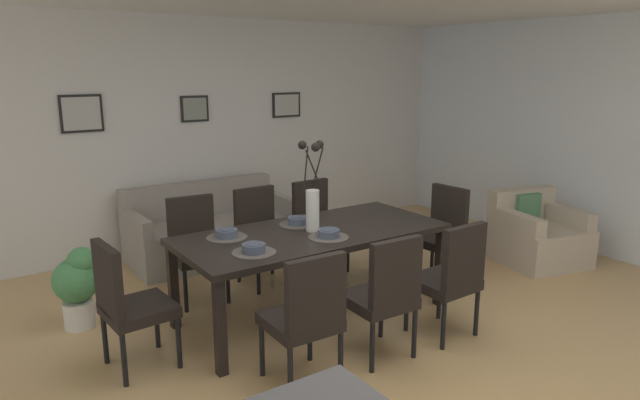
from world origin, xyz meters
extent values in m
plane|color=tan|center=(0.00, 0.00, 0.00)|extent=(9.00, 9.00, 0.00)
cube|color=silver|center=(0.00, 3.25, 1.30)|extent=(9.00, 0.10, 2.60)
cube|color=white|center=(3.65, 0.40, 1.30)|extent=(0.10, 6.30, 2.60)
cube|color=black|center=(0.08, 0.80, 0.71)|extent=(2.20, 1.00, 0.05)
cube|color=black|center=(1.12, 1.24, 0.34)|extent=(0.07, 0.07, 0.69)
cube|color=black|center=(-0.96, 1.24, 0.34)|extent=(0.07, 0.07, 0.69)
cube|color=black|center=(1.12, 0.36, 0.34)|extent=(0.07, 0.07, 0.69)
cube|color=black|center=(-0.96, 0.36, 0.34)|extent=(0.07, 0.07, 0.69)
cube|color=black|center=(-0.55, 0.00, 0.42)|extent=(0.45, 0.45, 0.08)
cube|color=black|center=(-0.55, -0.19, 0.68)|extent=(0.42, 0.07, 0.48)
cylinder|color=black|center=(-0.35, 0.18, 0.19)|extent=(0.04, 0.04, 0.38)
cylinder|color=black|center=(-0.73, 0.19, 0.19)|extent=(0.04, 0.04, 0.38)
cylinder|color=black|center=(-0.36, -0.20, 0.19)|extent=(0.04, 0.04, 0.38)
cylinder|color=black|center=(-0.74, -0.19, 0.19)|extent=(0.04, 0.04, 0.38)
cube|color=black|center=(-0.57, 1.63, 0.42)|extent=(0.47, 0.47, 0.08)
cube|color=black|center=(-0.56, 1.82, 0.68)|extent=(0.42, 0.09, 0.48)
cylinder|color=black|center=(-0.78, 1.46, 0.19)|extent=(0.04, 0.04, 0.38)
cylinder|color=black|center=(-0.40, 1.43, 0.19)|extent=(0.04, 0.04, 0.38)
cylinder|color=black|center=(-0.75, 1.83, 0.19)|extent=(0.04, 0.04, 0.38)
cylinder|color=black|center=(-0.37, 1.80, 0.19)|extent=(0.04, 0.04, 0.38)
cube|color=black|center=(0.10, -0.02, 0.42)|extent=(0.46, 0.46, 0.08)
cube|color=black|center=(0.09, -0.21, 0.68)|extent=(0.42, 0.07, 0.48)
cylinder|color=black|center=(0.30, 0.17, 0.19)|extent=(0.04, 0.04, 0.38)
cylinder|color=black|center=(-0.08, 0.18, 0.19)|extent=(0.04, 0.04, 0.38)
cylinder|color=black|center=(0.28, -0.21, 0.19)|extent=(0.04, 0.04, 0.38)
cylinder|color=black|center=(-0.10, -0.20, 0.19)|extent=(0.04, 0.04, 0.38)
cube|color=black|center=(0.10, 1.65, 0.42)|extent=(0.45, 0.45, 0.08)
cube|color=black|center=(0.10, 1.84, 0.68)|extent=(0.42, 0.07, 0.48)
cylinder|color=black|center=(-0.08, 1.45, 0.19)|extent=(0.04, 0.04, 0.38)
cylinder|color=black|center=(0.30, 1.46, 0.19)|extent=(0.04, 0.04, 0.38)
cylinder|color=black|center=(-0.09, 1.83, 0.19)|extent=(0.04, 0.04, 0.38)
cylinder|color=black|center=(0.29, 1.84, 0.19)|extent=(0.04, 0.04, 0.38)
cube|color=black|center=(0.73, -0.05, 0.42)|extent=(0.45, 0.45, 0.08)
cube|color=black|center=(0.73, -0.24, 0.68)|extent=(0.42, 0.07, 0.48)
cylinder|color=black|center=(0.91, 0.15, 0.19)|extent=(0.04, 0.04, 0.38)
cylinder|color=black|center=(0.53, 0.14, 0.19)|extent=(0.04, 0.04, 0.38)
cylinder|color=black|center=(0.92, -0.23, 0.19)|extent=(0.04, 0.04, 0.38)
cylinder|color=black|center=(0.54, -0.24, 0.19)|extent=(0.04, 0.04, 0.38)
cube|color=black|center=(0.75, 1.63, 0.42)|extent=(0.47, 0.47, 0.08)
cube|color=black|center=(0.74, 1.82, 0.68)|extent=(0.42, 0.09, 0.48)
cylinder|color=black|center=(0.57, 1.43, 0.19)|extent=(0.04, 0.04, 0.38)
cylinder|color=black|center=(0.95, 1.45, 0.19)|extent=(0.04, 0.04, 0.38)
cylinder|color=black|center=(0.55, 1.81, 0.19)|extent=(0.04, 0.04, 0.38)
cylinder|color=black|center=(0.92, 1.83, 0.19)|extent=(0.04, 0.04, 0.38)
cube|color=black|center=(-1.36, 0.78, 0.42)|extent=(0.47, 0.47, 0.08)
cube|color=black|center=(-1.55, 0.77, 0.68)|extent=(0.09, 0.42, 0.48)
cylinder|color=black|center=(-1.16, 0.61, 0.19)|extent=(0.04, 0.04, 0.38)
cylinder|color=black|center=(-1.19, 0.98, 0.19)|extent=(0.04, 0.04, 0.38)
cylinder|color=black|center=(-1.54, 0.58, 0.19)|extent=(0.04, 0.04, 0.38)
cylinder|color=black|center=(-1.56, 0.96, 0.19)|extent=(0.04, 0.04, 0.38)
cube|color=black|center=(1.50, 0.79, 0.42)|extent=(0.46, 0.46, 0.08)
cube|color=black|center=(1.69, 0.80, 0.68)|extent=(0.08, 0.42, 0.48)
cylinder|color=black|center=(1.30, 0.97, 0.19)|extent=(0.04, 0.04, 0.38)
cylinder|color=black|center=(1.32, 0.59, 0.19)|extent=(0.04, 0.04, 0.38)
cylinder|color=black|center=(1.68, 0.99, 0.19)|extent=(0.04, 0.04, 0.38)
cylinder|color=black|center=(1.70, 0.61, 0.19)|extent=(0.04, 0.04, 0.38)
cylinder|color=silver|center=(0.08, 0.80, 0.91)|extent=(0.11, 0.11, 0.34)
cylinder|color=black|center=(0.14, 0.82, 1.24)|extent=(0.05, 0.12, 0.37)
sphere|color=black|center=(0.17, 0.82, 1.44)|extent=(0.07, 0.07, 0.07)
cylinder|color=black|center=(0.05, 0.85, 1.24)|extent=(0.08, 0.05, 0.38)
sphere|color=black|center=(0.04, 0.88, 1.44)|extent=(0.07, 0.07, 0.07)
cylinder|color=black|center=(0.06, 0.74, 1.24)|extent=(0.15, 0.06, 0.36)
sphere|color=black|center=(0.06, 0.71, 1.44)|extent=(0.07, 0.07, 0.07)
cylinder|color=#4C4742|center=(-0.58, 0.57, 0.74)|extent=(0.32, 0.32, 0.01)
cylinder|color=#475166|center=(-0.58, 0.57, 0.78)|extent=(0.17, 0.17, 0.06)
cylinder|color=#3C4556|center=(-0.58, 0.57, 0.79)|extent=(0.13, 0.13, 0.04)
cylinder|color=#4C4742|center=(-0.58, 1.02, 0.74)|extent=(0.32, 0.32, 0.01)
cylinder|color=#475166|center=(-0.58, 1.02, 0.78)|extent=(0.17, 0.17, 0.06)
cylinder|color=#3C4556|center=(-0.58, 1.02, 0.79)|extent=(0.13, 0.13, 0.04)
cylinder|color=#4C4742|center=(0.08, 0.57, 0.74)|extent=(0.32, 0.32, 0.01)
cylinder|color=#475166|center=(0.08, 0.57, 0.78)|extent=(0.17, 0.17, 0.06)
cylinder|color=#3C4556|center=(0.08, 0.57, 0.79)|extent=(0.13, 0.13, 0.04)
cylinder|color=#4C4742|center=(0.08, 1.02, 0.74)|extent=(0.32, 0.32, 0.01)
cylinder|color=#475166|center=(0.08, 1.02, 0.78)|extent=(0.17, 0.17, 0.06)
cylinder|color=#3C4556|center=(0.08, 1.02, 0.79)|extent=(0.13, 0.13, 0.04)
cube|color=gray|center=(0.00, 2.65, 0.21)|extent=(1.74, 0.84, 0.42)
cube|color=gray|center=(0.00, 2.99, 0.61)|extent=(1.74, 0.16, 0.38)
cube|color=gray|center=(0.82, 2.65, 0.52)|extent=(0.10, 0.84, 0.20)
cube|color=gray|center=(-0.82, 2.65, 0.52)|extent=(0.10, 0.84, 0.20)
cube|color=#B7A893|center=(2.81, 0.53, 0.20)|extent=(0.96, 0.96, 0.40)
cube|color=#B7A893|center=(2.88, 0.84, 0.57)|extent=(0.82, 0.33, 0.35)
cube|color=#B7A893|center=(3.13, 0.44, 0.49)|extent=(0.29, 0.69, 0.18)
cube|color=#B7A893|center=(2.49, 0.58, 0.49)|extent=(0.29, 0.69, 0.18)
cube|color=#4C7F56|center=(2.86, 0.74, 0.56)|extent=(0.31, 0.14, 0.30)
cube|color=black|center=(-1.12, 3.18, 1.59)|extent=(0.41, 0.02, 0.38)
cube|color=#B2B2AD|center=(-1.12, 3.17, 1.59)|extent=(0.36, 0.01, 0.33)
cube|color=black|center=(0.08, 3.18, 1.59)|extent=(0.32, 0.02, 0.29)
cube|color=gray|center=(0.08, 3.17, 1.59)|extent=(0.27, 0.01, 0.24)
cube|color=black|center=(1.29, 3.18, 1.59)|extent=(0.39, 0.02, 0.30)
cube|color=#B2B2AD|center=(1.29, 3.17, 1.59)|extent=(0.34, 0.01, 0.25)
cylinder|color=silver|center=(-1.59, 1.67, 0.11)|extent=(0.24, 0.24, 0.22)
sphere|color=#42844C|center=(-1.59, 1.67, 0.40)|extent=(0.36, 0.36, 0.36)
sphere|color=#42844C|center=(-1.54, 1.64, 0.56)|extent=(0.22, 0.22, 0.22)
camera|label=1|loc=(-2.37, -2.88, 2.04)|focal=31.62mm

